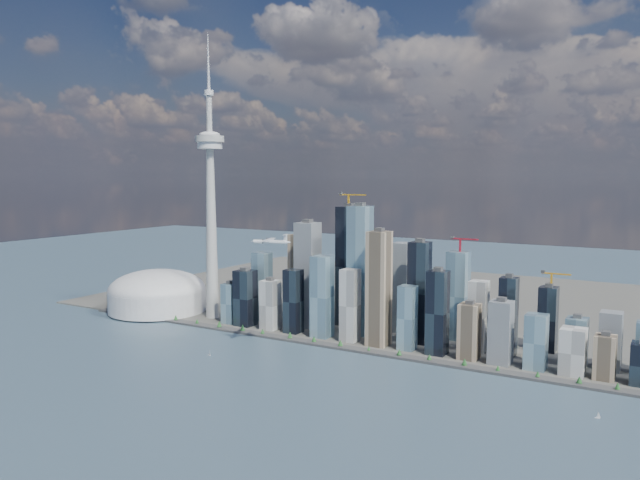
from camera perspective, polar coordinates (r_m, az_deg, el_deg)
The scene contains 10 objects.
ground at distance 858.35m, azimuth -7.65°, elevation -13.54°, with size 4000.00×4000.00×0.00m, color #314956.
seawall at distance 1056.59m, azimuth 0.82°, elevation -9.61°, with size 1100.00×22.00×4.00m, color #383838.
land at distance 1454.99m, azimuth 9.60°, elevation -5.38°, with size 1400.00×900.00×3.00m, color #4C4C47.
shoreline_trees at distance 1054.78m, azimuth 0.82°, elevation -9.26°, with size 960.53×7.20×8.80m.
skyscraper_cluster at distance 1088.41m, azimuth 5.83°, elevation -5.10°, with size 736.00×142.00×250.10m.
needle_tower at distance 1240.21m, azimuth -9.96°, elevation 3.57°, with size 56.00×56.00×550.50m.
dome_stadium at distance 1349.49m, azimuth -14.64°, elevation -4.74°, with size 200.00×200.00×86.00m.
airplane at distance 948.11m, azimuth -4.54°, elevation -0.13°, with size 60.20×53.84×15.08m.
sailboat_west at distance 1021.47m, azimuth -10.08°, elevation -10.18°, with size 7.12×4.28×10.14m.
sailboat_east at distance 830.61m, azimuth 24.08°, elevation -14.48°, with size 6.46×1.79×9.00m.
Camera 1 is at (499.85, -636.49, 286.01)m, focal length 35.00 mm.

